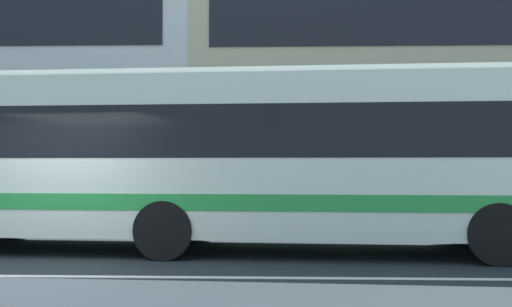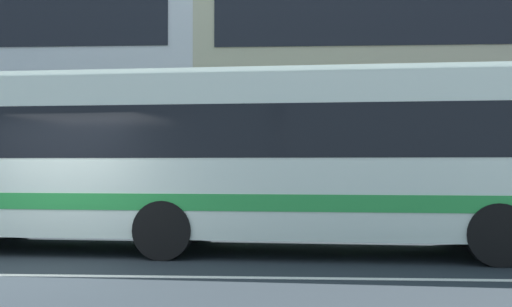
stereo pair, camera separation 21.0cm
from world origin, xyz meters
TOP-DOWN VIEW (x-y plane):
  - ground_plane at (0.00, 0.00)m, footprint 160.00×160.00m
  - lane_centre_line at (0.00, 0.00)m, footprint 60.00×0.16m
  - apartment_block_right at (9.91, 15.41)m, footprint 18.48×8.19m
  - transit_bus at (2.57, 2.64)m, footprint 11.58×3.32m

SIDE VIEW (x-z plane):
  - ground_plane at x=0.00m, z-range 0.00..0.00m
  - lane_centre_line at x=0.00m, z-range 0.00..0.01m
  - transit_bus at x=2.57m, z-range 0.17..3.43m
  - apartment_block_right at x=9.91m, z-range 0.00..11.59m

